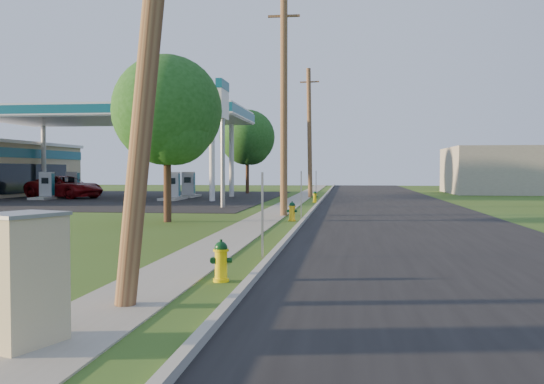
{
  "coord_description": "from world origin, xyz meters",
  "views": [
    {
      "loc": [
        2.21,
        -9.67,
        2.06
      ],
      "look_at": [
        0.0,
        8.0,
        1.4
      ],
      "focal_mm": 40.0,
      "sensor_mm": 36.0,
      "label": 1
    }
  ],
  "objects_px": {
    "utility_pole_mid": "(284,104)",
    "fuel_pump_nw": "(47,189)",
    "fuel_pump_se": "(188,188)",
    "price_pylon": "(223,107)",
    "hydrant_near": "(221,261)",
    "fuel_pump_sw": "(73,187)",
    "tree_verge": "(169,114)",
    "hydrant_mid": "(292,211)",
    "utility_pole_far": "(309,132)",
    "tree_lot": "(248,139)",
    "hydrant_far": "(315,197)",
    "utility_cabinet": "(22,280)",
    "fuel_pump_ne": "(173,189)",
    "car_red": "(65,187)"
  },
  "relations": [
    {
      "from": "utility_pole_mid",
      "to": "fuel_pump_nw",
      "type": "xyz_separation_m",
      "value": [
        -17.9,
        13.0,
        -4.23
      ]
    },
    {
      "from": "fuel_pump_se",
      "to": "price_pylon",
      "type": "height_order",
      "value": "price_pylon"
    },
    {
      "from": "hydrant_near",
      "to": "fuel_pump_sw",
      "type": "bearing_deg",
      "value": 119.29
    },
    {
      "from": "fuel_pump_nw",
      "to": "tree_verge",
      "type": "xyz_separation_m",
      "value": [
        13.77,
        -16.67,
        3.49
      ]
    },
    {
      "from": "price_pylon",
      "to": "tree_verge",
      "type": "distance_m",
      "value": 9.26
    },
    {
      "from": "price_pylon",
      "to": "hydrant_mid",
      "type": "bearing_deg",
      "value": -61.0
    },
    {
      "from": "utility_pole_far",
      "to": "tree_lot",
      "type": "height_order",
      "value": "utility_pole_far"
    },
    {
      "from": "fuel_pump_sw",
      "to": "hydrant_far",
      "type": "height_order",
      "value": "fuel_pump_sw"
    },
    {
      "from": "price_pylon",
      "to": "utility_cabinet",
      "type": "relative_size",
      "value": 4.39
    },
    {
      "from": "hydrant_mid",
      "to": "fuel_pump_ne",
      "type": "bearing_deg",
      "value": 121.31
    },
    {
      "from": "fuel_pump_sw",
      "to": "price_pylon",
      "type": "height_order",
      "value": "price_pylon"
    },
    {
      "from": "fuel_pump_nw",
      "to": "fuel_pump_sw",
      "type": "xyz_separation_m",
      "value": [
        0.0,
        4.0,
        0.0
      ]
    },
    {
      "from": "tree_verge",
      "to": "tree_lot",
      "type": "distance_m",
      "value": 28.61
    },
    {
      "from": "utility_pole_mid",
      "to": "car_red",
      "type": "relative_size",
      "value": 1.68
    },
    {
      "from": "utility_pole_mid",
      "to": "hydrant_far",
      "type": "height_order",
      "value": "utility_pole_mid"
    },
    {
      "from": "fuel_pump_ne",
      "to": "hydrant_far",
      "type": "relative_size",
      "value": 4.43
    },
    {
      "from": "hydrant_far",
      "to": "car_red",
      "type": "distance_m",
      "value": 18.44
    },
    {
      "from": "hydrant_mid",
      "to": "car_red",
      "type": "distance_m",
      "value": 24.84
    },
    {
      "from": "fuel_pump_nw",
      "to": "fuel_pump_ne",
      "type": "bearing_deg",
      "value": 0.0
    },
    {
      "from": "price_pylon",
      "to": "hydrant_mid",
      "type": "height_order",
      "value": "price_pylon"
    },
    {
      "from": "utility_pole_mid",
      "to": "hydrant_near",
      "type": "height_order",
      "value": "utility_pole_mid"
    },
    {
      "from": "fuel_pump_se",
      "to": "tree_lot",
      "type": "xyz_separation_m",
      "value": [
        3.19,
        7.89,
        3.94
      ]
    },
    {
      "from": "tree_lot",
      "to": "hydrant_mid",
      "type": "distance_m",
      "value": 28.57
    },
    {
      "from": "tree_lot",
      "to": "car_red",
      "type": "xyz_separation_m",
      "value": [
        -11.64,
        -10.38,
        -3.85
      ]
    },
    {
      "from": "utility_pole_mid",
      "to": "utility_pole_far",
      "type": "xyz_separation_m",
      "value": [
        0.0,
        18.0,
        -0.15
      ]
    },
    {
      "from": "fuel_pump_sw",
      "to": "car_red",
      "type": "xyz_separation_m",
      "value": [
        0.55,
        -2.48,
        0.09
      ]
    },
    {
      "from": "utility_pole_far",
      "to": "hydrant_far",
      "type": "relative_size",
      "value": 13.16
    },
    {
      "from": "hydrant_mid",
      "to": "car_red",
      "type": "xyz_separation_m",
      "value": [
        -17.96,
        17.15,
        0.42
      ]
    },
    {
      "from": "fuel_pump_sw",
      "to": "utility_cabinet",
      "type": "distance_m",
      "value": 40.82
    },
    {
      "from": "fuel_pump_nw",
      "to": "hydrant_near",
      "type": "bearing_deg",
      "value": -57.44
    },
    {
      "from": "hydrant_far",
      "to": "tree_verge",
      "type": "bearing_deg",
      "value": -108.29
    },
    {
      "from": "fuel_pump_nw",
      "to": "hydrant_mid",
      "type": "height_order",
      "value": "fuel_pump_nw"
    },
    {
      "from": "hydrant_mid",
      "to": "utility_cabinet",
      "type": "bearing_deg",
      "value": -95.03
    },
    {
      "from": "hydrant_mid",
      "to": "utility_pole_mid",
      "type": "bearing_deg",
      "value": 103.06
    },
    {
      "from": "utility_pole_far",
      "to": "hydrant_far",
      "type": "height_order",
      "value": "utility_pole_far"
    },
    {
      "from": "utility_pole_far",
      "to": "tree_lot",
      "type": "distance_m",
      "value": 8.95
    },
    {
      "from": "fuel_pump_sw",
      "to": "fuel_pump_se",
      "type": "distance_m",
      "value": 9.0
    },
    {
      "from": "hydrant_mid",
      "to": "hydrant_far",
      "type": "height_order",
      "value": "hydrant_mid"
    },
    {
      "from": "fuel_pump_sw",
      "to": "fuel_pump_ne",
      "type": "bearing_deg",
      "value": -23.96
    },
    {
      "from": "utility_pole_mid",
      "to": "utility_cabinet",
      "type": "relative_size",
      "value": 6.27
    },
    {
      "from": "hydrant_near",
      "to": "hydrant_far",
      "type": "bearing_deg",
      "value": 89.44
    },
    {
      "from": "fuel_pump_ne",
      "to": "hydrant_near",
      "type": "xyz_separation_m",
      "value": [
        9.41,
        -28.83,
        -0.34
      ]
    },
    {
      "from": "utility_pole_far",
      "to": "fuel_pump_se",
      "type": "distance_m",
      "value": 9.84
    },
    {
      "from": "hydrant_far",
      "to": "car_red",
      "type": "relative_size",
      "value": 0.12
    },
    {
      "from": "fuel_pump_ne",
      "to": "price_pylon",
      "type": "height_order",
      "value": "price_pylon"
    },
    {
      "from": "tree_verge",
      "to": "car_red",
      "type": "distance_m",
      "value": 22.74
    },
    {
      "from": "utility_pole_far",
      "to": "tree_lot",
      "type": "relative_size",
      "value": 1.31
    },
    {
      "from": "car_red",
      "to": "tree_verge",
      "type": "bearing_deg",
      "value": -124.75
    },
    {
      "from": "utility_pole_far",
      "to": "tree_verge",
      "type": "bearing_deg",
      "value": -100.78
    },
    {
      "from": "fuel_pump_sw",
      "to": "tree_lot",
      "type": "relative_size",
      "value": 0.44
    }
  ]
}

